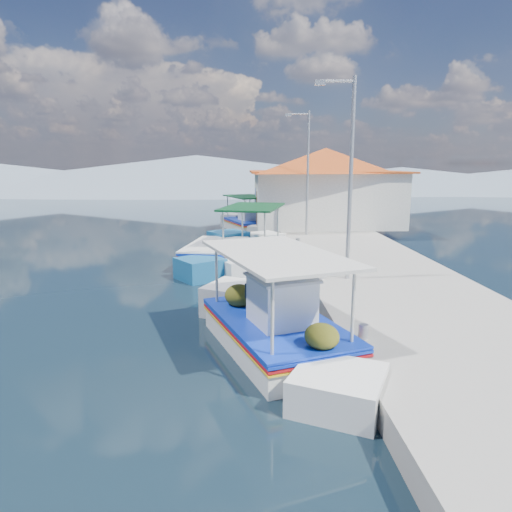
{
  "coord_description": "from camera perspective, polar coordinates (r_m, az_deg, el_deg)",
  "views": [
    {
      "loc": [
        1.31,
        -11.84,
        4.03
      ],
      "look_at": [
        1.75,
        1.66,
        1.3
      ],
      "focal_mm": 32.27,
      "sensor_mm": 36.0,
      "label": 1
    }
  ],
  "objects": [
    {
      "name": "ground",
      "position": [
        12.58,
        -7.81,
        -7.37
      ],
      "size": [
        160.0,
        160.0,
        0.0
      ],
      "primitive_type": "plane",
      "color": "black",
      "rests_on": "ground"
    },
    {
      "name": "quay",
      "position": [
        18.81,
        12.29,
        -0.44
      ],
      "size": [
        5.0,
        44.0,
        0.5
      ],
      "primitive_type": "cube",
      "color": "gray",
      "rests_on": "ground"
    },
    {
      "name": "bollards",
      "position": [
        17.6,
        6.3,
        0.28
      ],
      "size": [
        0.2,
        17.2,
        0.3
      ],
      "color": "#A5A8AD",
      "rests_on": "quay"
    },
    {
      "name": "main_caique",
      "position": [
        10.24,
        2.58,
        -8.94
      ],
      "size": [
        3.71,
        6.94,
        2.42
      ],
      "rotation": [
        0.0,
        0.0,
        -0.34
      ],
      "color": "white",
      "rests_on": "ground"
    },
    {
      "name": "caique_green_canopy",
      "position": [
        18.97,
        -0.49,
        0.34
      ],
      "size": [
        3.11,
        6.74,
        2.59
      ],
      "rotation": [
        0.0,
        0.0,
        0.24
      ],
      "color": "white",
      "rests_on": "ground"
    },
    {
      "name": "caique_blue_hull",
      "position": [
        18.81,
        -5.02,
        0.06
      ],
      "size": [
        2.87,
        6.96,
        1.26
      ],
      "rotation": [
        0.0,
        0.0,
        0.17
      ],
      "color": "#175A8C",
      "rests_on": "ground"
    },
    {
      "name": "caique_far",
      "position": [
        28.13,
        -1.02,
        4.06
      ],
      "size": [
        3.43,
        6.22,
        2.32
      ],
      "rotation": [
        0.0,
        0.0,
        -0.36
      ],
      "color": "white",
      "rests_on": "ground"
    },
    {
      "name": "harbor_building",
      "position": [
        27.31,
        8.53,
        8.66
      ],
      "size": [
        10.49,
        10.49,
        4.4
      ],
      "color": "white",
      "rests_on": "quay"
    },
    {
      "name": "lamp_post_near",
      "position": [
        14.21,
        11.33,
        10.49
      ],
      "size": [
        1.21,
        0.14,
        6.0
      ],
      "color": "#A5A8AD",
      "rests_on": "quay"
    },
    {
      "name": "lamp_post_far",
      "position": [
        23.07,
        6.21,
        10.91
      ],
      "size": [
        1.21,
        0.14,
        6.0
      ],
      "color": "#A5A8AD",
      "rests_on": "quay"
    },
    {
      "name": "mountain_ridge",
      "position": [
        68.08,
        2.57,
        9.73
      ],
      "size": [
        171.4,
        96.0,
        5.5
      ],
      "color": "slate",
      "rests_on": "ground"
    }
  ]
}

